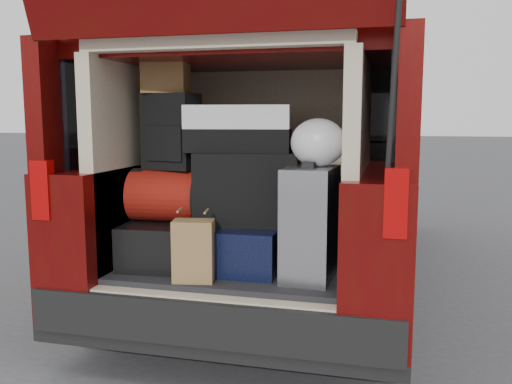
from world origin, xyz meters
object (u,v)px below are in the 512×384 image
Objects in this scene: kraft_bag at (194,251)px; red_duffel at (172,196)px; silver_roller at (310,223)px; black_soft_case at (246,188)px; navy_hardshell at (242,245)px; twotone_duffel at (239,129)px; black_hardshell at (171,241)px; backpack at (171,132)px.

red_duffel is (-0.24, 0.30, 0.23)m from kraft_bag.
silver_roller is 0.44m from black_soft_case.
silver_roller is 1.05× the size of black_soft_case.
navy_hardshell is 0.96× the size of silver_roller.
twotone_duffel is (0.14, 0.37, 0.61)m from kraft_bag.
black_hardshell is 1.07× the size of twotone_duffel.
twotone_duffel reaches higher than silver_roller.
black_hardshell is at bearing 174.96° from silver_roller.
backpack reaches higher than twotone_duffel.
kraft_bag is 0.48m from black_soft_case.
black_soft_case is at bearing 12.09° from backpack.
black_soft_case is (0.42, 0.05, 0.05)m from red_duffel.
black_hardshell is 0.85m from silver_roller.
silver_roller is at bearing -12.92° from black_hardshell.
twotone_duffel reaches higher than black_soft_case.
black_hardshell is at bearing 177.98° from twotone_duffel.
backpack is (-0.25, 0.33, 0.59)m from kraft_bag.
twotone_duffel reaches higher than kraft_bag.
black_hardshell is 0.27m from red_duffel.
backpack reaches higher than red_duffel.
twotone_duffel is at bearing 124.97° from navy_hardshell.
navy_hardshell is at bearing 166.17° from silver_roller.
silver_roller reaches higher than navy_hardshell.
kraft_bag is (-0.17, -0.32, 0.04)m from navy_hardshell.
black_soft_case is at bearing 51.08° from kraft_bag.
silver_roller reaches higher than kraft_bag.
kraft_bag is at bearing -118.54° from twotone_duffel.
black_soft_case is at bearing 2.95° from red_duffel.
twotone_duffel is at bearing 15.54° from backpack.
black_hardshell is 1.44× the size of backpack.
twotone_duffel reaches higher than red_duffel.
black_hardshell is 0.43m from navy_hardshell.
navy_hardshell is at bearing 51.89° from kraft_bag.
black_hardshell is at bearing 123.59° from red_duffel.
black_hardshell is 0.55m from black_soft_case.
black_hardshell is 0.42m from kraft_bag.
backpack is at bearing 116.24° from kraft_bag.
red_duffel is 0.79× the size of twotone_duffel.
black_hardshell is at bearing 118.06° from kraft_bag.
black_soft_case reaches higher than black_hardshell.
silver_roller is (0.83, -0.13, 0.17)m from black_hardshell.
red_duffel reaches higher than navy_hardshell.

